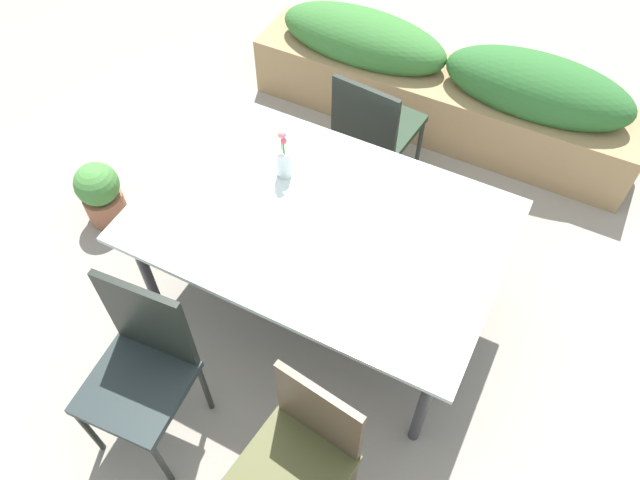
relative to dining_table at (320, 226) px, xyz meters
name	(u,v)px	position (x,y,z in m)	size (l,w,h in m)	color
ground_plane	(331,306)	(0.07, 0.01, -0.70)	(12.00, 12.00, 0.00)	gray
dining_table	(320,226)	(0.00, 0.00, 0.00)	(1.71, 1.13, 0.75)	#B2C6C1
chair_near_right	(302,452)	(0.39, -0.92, -0.18)	(0.46, 0.46, 0.89)	#464824
chair_far_side	(374,126)	(-0.12, 0.92, -0.17)	(0.47, 0.47, 0.89)	black
chair_near_left	(142,363)	(-0.39, -0.91, -0.14)	(0.45, 0.45, 0.98)	#222B2C
flower_vase	(284,159)	(-0.28, 0.17, 0.16)	(0.07, 0.07, 0.28)	silver
planter_box	(444,86)	(0.06, 1.67, -0.35)	(2.60, 0.50, 0.75)	#9E7F56
potted_plant	(100,193)	(-1.45, -0.04, -0.47)	(0.26, 0.26, 0.43)	#9E6047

